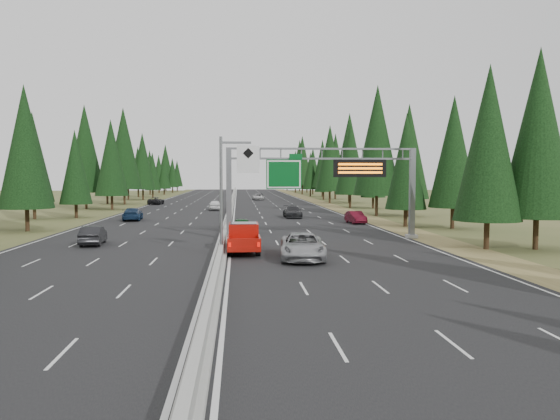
# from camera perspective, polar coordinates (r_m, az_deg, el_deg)

# --- Properties ---
(road) EXTENTS (32.00, 260.00, 0.08)m
(road) POSITION_cam_1_polar(r_m,az_deg,el_deg) (91.46, -5.10, 0.15)
(road) COLOR black
(road) RESTS_ON ground
(shoulder_right) EXTENTS (3.60, 260.00, 0.06)m
(shoulder_right) POSITION_cam_1_polar(r_m,az_deg,el_deg) (92.97, 5.94, 0.19)
(shoulder_right) COLOR olive
(shoulder_right) RESTS_ON ground
(shoulder_left) EXTENTS (3.60, 260.00, 0.06)m
(shoulder_left) POSITION_cam_1_polar(r_m,az_deg,el_deg) (93.39, -16.09, 0.09)
(shoulder_left) COLOR #465125
(shoulder_left) RESTS_ON ground
(median_barrier) EXTENTS (0.70, 260.00, 0.85)m
(median_barrier) POSITION_cam_1_polar(r_m,az_deg,el_deg) (91.44, -5.10, 0.38)
(median_barrier) COLOR #969791
(median_barrier) RESTS_ON road
(sign_gantry) EXTENTS (16.75, 0.98, 7.80)m
(sign_gantry) POSITION_cam_1_polar(r_m,az_deg,el_deg) (46.83, 5.19, 3.30)
(sign_gantry) COLOR slate
(sign_gantry) RESTS_ON road
(hov_sign_pole) EXTENTS (2.80, 0.50, 8.00)m
(hov_sign_pole) POSITION_cam_1_polar(r_m,az_deg,el_deg) (36.27, -5.25, 2.37)
(hov_sign_pole) COLOR slate
(hov_sign_pole) RESTS_ON road
(tree_row_right) EXTENTS (10.73, 240.35, 18.57)m
(tree_row_right) POSITION_cam_1_polar(r_m,az_deg,el_deg) (85.90, 9.70, 5.80)
(tree_row_right) COLOR black
(tree_row_right) RESTS_ON ground
(tree_row_left) EXTENTS (11.81, 239.21, 18.90)m
(tree_row_left) POSITION_cam_1_polar(r_m,az_deg,el_deg) (70.94, -23.96, 6.14)
(tree_row_left) COLOR black
(tree_row_left) RESTS_ON ground
(silver_minivan) EXTENTS (3.28, 6.31, 1.70)m
(silver_minivan) POSITION_cam_1_polar(r_m,az_deg,el_deg) (35.41, 2.36, -3.81)
(silver_minivan) COLOR #999A9D
(silver_minivan) RESTS_ON road
(red_pickup) EXTENTS (2.21, 6.19, 2.02)m
(red_pickup) POSITION_cam_1_polar(r_m,az_deg,el_deg) (39.14, -3.83, -2.72)
(red_pickup) COLOR black
(red_pickup) RESTS_ON road
(car_ahead_green) EXTENTS (2.00, 4.31, 1.43)m
(car_ahead_green) POSITION_cam_1_polar(r_m,az_deg,el_deg) (51.51, -3.97, -1.65)
(car_ahead_green) COLOR #135620
(car_ahead_green) RESTS_ON road
(car_ahead_dkred) EXTENTS (1.86, 4.35, 1.39)m
(car_ahead_dkred) POSITION_cam_1_polar(r_m,az_deg,el_deg) (62.79, 7.91, -0.76)
(car_ahead_dkred) COLOR #570C1B
(car_ahead_dkred) RESTS_ON road
(car_ahead_dkgrey) EXTENTS (2.27, 5.32, 1.53)m
(car_ahead_dkgrey) POSITION_cam_1_polar(r_m,az_deg,el_deg) (70.82, 1.31, -0.18)
(car_ahead_dkgrey) COLOR black
(car_ahead_dkgrey) RESTS_ON road
(car_ahead_white) EXTENTS (2.65, 5.10, 1.37)m
(car_ahead_white) POSITION_cam_1_polar(r_m,az_deg,el_deg) (123.06, -2.30, 1.37)
(car_ahead_white) COLOR silver
(car_ahead_white) RESTS_ON road
(car_ahead_far) EXTENTS (1.92, 4.02, 1.33)m
(car_ahead_far) POSITION_cam_1_polar(r_m,az_deg,el_deg) (130.82, -2.12, 1.49)
(car_ahead_far) COLOR black
(car_ahead_far) RESTS_ON road
(car_onc_near) EXTENTS (1.95, 4.58, 1.47)m
(car_onc_near) POSITION_cam_1_polar(r_m,az_deg,el_deg) (45.37, -18.95, -2.52)
(car_onc_near) COLOR black
(car_onc_near) RESTS_ON road
(car_onc_blue) EXTENTS (2.60, 5.45, 1.53)m
(car_onc_blue) POSITION_cam_1_polar(r_m,az_deg,el_deg) (68.86, -15.14, -0.41)
(car_onc_blue) COLOR #162D4D
(car_onc_blue) RESTS_ON road
(car_onc_white) EXTENTS (2.05, 4.73, 1.59)m
(car_onc_white) POSITION_cam_1_polar(r_m,az_deg,el_deg) (87.28, -6.81, 0.52)
(car_onc_white) COLOR white
(car_onc_white) RESTS_ON road
(car_onc_far) EXTENTS (2.78, 5.15, 1.37)m
(car_onc_far) POSITION_cam_1_polar(r_m,az_deg,el_deg) (106.56, -12.83, 0.95)
(car_onc_far) COLOR black
(car_onc_far) RESTS_ON road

